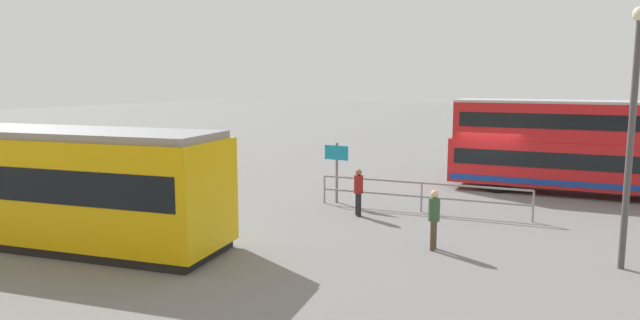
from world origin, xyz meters
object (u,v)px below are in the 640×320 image
(double_decker_bus, at_px, (588,147))
(pedestrian_near_railing, at_px, (358,189))
(pedestrian_crossing, at_px, (434,216))
(info_sign, at_px, (337,162))
(street_lamp, at_px, (632,118))

(double_decker_bus, xyz_separation_m, pedestrian_near_railing, (6.48, 7.88, -1.02))
(pedestrian_near_railing, relative_size, pedestrian_crossing, 0.98)
(pedestrian_crossing, relative_size, info_sign, 0.73)
(pedestrian_near_railing, relative_size, street_lamp, 0.26)
(pedestrian_near_railing, relative_size, info_sign, 0.71)
(pedestrian_near_railing, xyz_separation_m, pedestrian_crossing, (-3.52, 2.49, 0.02))
(info_sign, relative_size, street_lamp, 0.36)
(pedestrian_crossing, relative_size, street_lamp, 0.26)
(info_sign, bearing_deg, pedestrian_near_railing, 137.68)
(pedestrian_crossing, bearing_deg, street_lamp, -170.16)
(pedestrian_near_railing, bearing_deg, double_decker_bus, -129.44)
(pedestrian_near_railing, xyz_separation_m, info_sign, (1.66, -1.51, 0.63))
(pedestrian_near_railing, bearing_deg, pedestrian_crossing, 144.74)
(pedestrian_crossing, distance_m, info_sign, 6.58)
(pedestrian_crossing, height_order, street_lamp, street_lamp)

